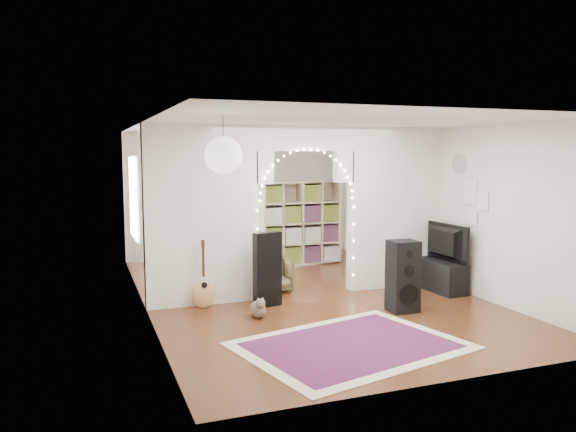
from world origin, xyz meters
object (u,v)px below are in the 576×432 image
object	(u,v)px
acoustic_guitar	(204,283)
dining_table	(217,228)
floor_speaker	(403,276)
dining_chair_left	(189,255)
bookcase	(300,223)
media_console	(440,276)
dining_chair_right	(272,275)

from	to	relation	value
acoustic_guitar	dining_table	world-z (taller)	acoustic_guitar
floor_speaker	dining_chair_left	bearing A→B (deg)	119.60
bookcase	dining_table	xyz separation A→B (m)	(-1.47, 1.15, -0.18)
media_console	dining_chair_right	world-z (taller)	dining_chair_right
acoustic_guitar	floor_speaker	distance (m)	2.90
acoustic_guitar	dining_table	bearing A→B (deg)	88.12
bookcase	dining_table	world-z (taller)	bookcase
bookcase	dining_chair_right	size ratio (longest dim) A/B	2.79
media_console	acoustic_guitar	bearing A→B (deg)	173.20
acoustic_guitar	floor_speaker	bearing A→B (deg)	-9.50
dining_chair_right	floor_speaker	bearing A→B (deg)	-49.44
acoustic_guitar	dining_chair_right	xyz separation A→B (m)	(1.26, 0.60, -0.10)
bookcase	dining_chair_left	distance (m)	2.34
dining_chair_left	dining_chair_right	world-z (taller)	dining_chair_right
bookcase	dining_chair_right	bearing A→B (deg)	-131.58
bookcase	dining_chair_left	size ratio (longest dim) A/B	3.39
dining_chair_left	acoustic_guitar	bearing A→B (deg)	-90.00
bookcase	floor_speaker	bearing A→B (deg)	-96.85
dining_chair_left	dining_chair_right	xyz separation A→B (m)	(0.89, -2.57, 0.05)
floor_speaker	dining_table	distance (m)	5.13
media_console	dining_chair_left	size ratio (longest dim) A/B	1.98
dining_chair_right	dining_table	bearing A→B (deg)	95.89
floor_speaker	dining_chair_right	bearing A→B (deg)	130.06
acoustic_guitar	dining_table	xyz separation A→B (m)	(1.07, 3.71, 0.31)
dining_table	dining_chair_right	bearing A→B (deg)	-96.15
floor_speaker	media_console	distance (m)	1.53
acoustic_guitar	dining_chair_right	world-z (taller)	acoustic_guitar
media_console	bookcase	world-z (taller)	bookcase
bookcase	dining_chair_right	xyz separation A→B (m)	(-1.27, -1.96, -0.58)
acoustic_guitar	bookcase	xyz separation A→B (m)	(2.54, 2.56, 0.48)
dining_table	dining_chair_left	world-z (taller)	dining_table
media_console	dining_chair_left	bearing A→B (deg)	133.11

